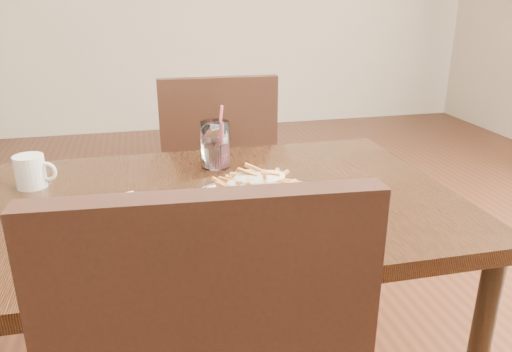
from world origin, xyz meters
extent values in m
cube|color=black|center=(0.00, 0.00, 0.73)|extent=(1.20, 0.80, 0.04)
cylinder|color=black|center=(-0.55, 0.35, 0.35)|extent=(0.05, 0.05, 0.71)
cylinder|color=black|center=(0.55, 0.35, 0.35)|extent=(0.05, 0.05, 0.71)
cube|color=black|center=(0.12, 0.83, 0.45)|extent=(0.45, 0.45, 0.04)
cube|color=black|center=(0.11, 0.63, 0.71)|extent=(0.44, 0.05, 0.48)
cylinder|color=black|center=(0.31, 1.01, 0.21)|extent=(0.04, 0.04, 0.43)
cylinder|color=black|center=(-0.06, 1.02, 0.21)|extent=(0.04, 0.04, 0.43)
cylinder|color=black|center=(0.30, 0.64, 0.21)|extent=(0.04, 0.04, 0.43)
cylinder|color=black|center=(-0.07, 0.65, 0.21)|extent=(0.04, 0.04, 0.43)
torus|color=black|center=(0.09, -0.06, 0.77)|extent=(0.36, 0.36, 0.01)
ellipsoid|color=white|center=(0.09, -0.06, 0.82)|extent=(0.18, 0.15, 0.03)
cube|color=white|center=(-0.26, -0.03, 0.75)|extent=(0.22, 0.19, 0.01)
cylinder|color=white|center=(0.04, 0.23, 0.82)|extent=(0.08, 0.08, 0.13)
cylinder|color=white|center=(0.04, 0.23, 0.79)|extent=(0.07, 0.07, 0.07)
cylinder|color=#FA5F76|center=(0.05, 0.24, 0.84)|extent=(0.02, 0.04, 0.18)
cylinder|color=white|center=(-0.46, 0.18, 0.79)|extent=(0.08, 0.08, 0.09)
torus|color=white|center=(-0.42, 0.17, 0.79)|extent=(0.05, 0.02, 0.05)
camera|label=1|loc=(-0.16, -1.14, 1.24)|focal=35.00mm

